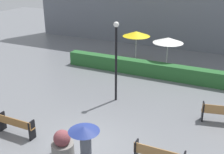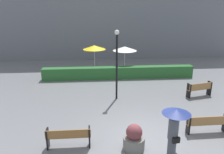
{
  "view_description": "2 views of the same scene",
  "coord_description": "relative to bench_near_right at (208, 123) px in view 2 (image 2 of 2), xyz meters",
  "views": [
    {
      "loc": [
        5.03,
        -8.12,
        6.78
      ],
      "look_at": [
        -1.15,
        4.88,
        1.0
      ],
      "focal_mm": 44.85,
      "sensor_mm": 36.0,
      "label": 1
    },
    {
      "loc": [
        -1.94,
        -8.38,
        5.37
      ],
      "look_at": [
        -0.81,
        5.27,
        1.1
      ],
      "focal_mm": 35.18,
      "sensor_mm": 36.0,
      "label": 2
    }
  ],
  "objects": [
    {
      "name": "ground_plane",
      "position": [
        -3.03,
        0.03,
        -0.5
      ],
      "size": [
        60.0,
        60.0,
        0.0
      ],
      "primitive_type": "plane",
      "color": "slate"
    },
    {
      "name": "bench_near_right",
      "position": [
        0.0,
        0.0,
        0.0
      ],
      "size": [
        1.86,
        0.35,
        0.84
      ],
      "color": "#9E7242",
      "rests_on": "ground"
    },
    {
      "name": "bench_far_right",
      "position": [
        1.66,
        4.21,
        0.03
      ],
      "size": [
        1.71,
        0.72,
        0.9
      ],
      "color": "#9E7242",
      "rests_on": "ground"
    },
    {
      "name": "bench_near_left",
      "position": [
        -6.08,
        -0.6,
        0.01
      ],
      "size": [
        1.78,
        0.37,
        0.85
      ],
      "color": "olive",
      "rests_on": "ground"
    },
    {
      "name": "pedestrian_with_umbrella",
      "position": [
        -2.13,
        -1.48,
        0.81
      ],
      "size": [
        1.03,
        1.03,
        1.97
      ],
      "color": "#4C515B",
      "rests_on": "ground"
    },
    {
      "name": "planter_pot",
      "position": [
        -3.49,
        -0.91,
        -0.04
      ],
      "size": [
        0.86,
        0.86,
        1.08
      ],
      "color": "slate",
      "rests_on": "ground"
    },
    {
      "name": "lamp_post",
      "position": [
        -3.65,
        4.27,
        2.06
      ],
      "size": [
        0.28,
        0.28,
        4.23
      ],
      "color": "black",
      "rests_on": "ground"
    },
    {
      "name": "patio_umbrella_yellow",
      "position": [
        -4.95,
        10.61,
        1.66
      ],
      "size": [
        1.98,
        1.98,
        2.35
      ],
      "color": "silver",
      "rests_on": "ground"
    },
    {
      "name": "patio_umbrella_white",
      "position": [
        -2.4,
        9.78,
        1.66
      ],
      "size": [
        2.02,
        2.02,
        2.34
      ],
      "color": "silver",
      "rests_on": "ground"
    },
    {
      "name": "hedge_strip",
      "position": [
        -3.05,
        8.43,
        -0.03
      ],
      "size": [
        12.01,
        0.7,
        0.94
      ],
      "primitive_type": "cube",
      "color": "#28602D",
      "rests_on": "ground"
    },
    {
      "name": "building_facade",
      "position": [
        -3.03,
        16.03,
        4.51
      ],
      "size": [
        28.0,
        1.2,
        10.04
      ],
      "primitive_type": "cube",
      "color": "slate",
      "rests_on": "ground"
    }
  ]
}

